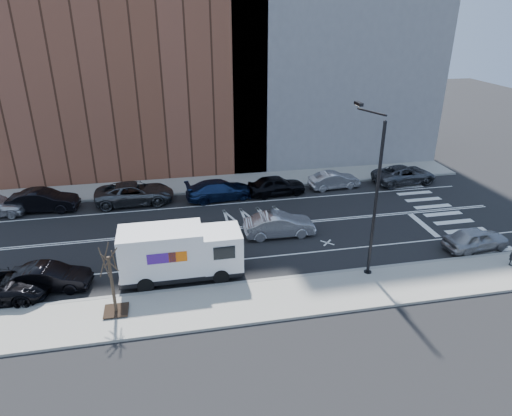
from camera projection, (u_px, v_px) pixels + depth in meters
name	position (u px, v px, depth m)	size (l,w,h in m)	color
ground	(230.00, 229.00, 31.84)	(120.00, 120.00, 0.00)	black
sidewalk_near	(254.00, 301.00, 23.94)	(44.00, 3.60, 0.15)	gray
sidewalk_far	(215.00, 183.00, 39.68)	(44.00, 3.60, 0.15)	gray
curb_near	(248.00, 282.00, 25.54)	(44.00, 0.25, 0.17)	gray
curb_far	(218.00, 191.00, 38.07)	(44.00, 0.25, 0.17)	gray
crosswalk	(438.00, 210.00, 34.70)	(3.00, 14.00, 0.01)	white
road_markings	(230.00, 229.00, 31.84)	(40.00, 8.60, 0.01)	white
bldg_brick	(111.00, 46.00, 39.87)	(26.00, 10.00, 22.00)	brown
bldg_concrete	(329.00, 20.00, 42.62)	(20.00, 10.00, 26.00)	slate
streetlight	(373.00, 190.00, 24.83)	(0.44, 4.02, 9.34)	black
street_tree	(113.00, 290.00, 22.48)	(1.20, 1.20, 3.75)	black
fedex_van	(180.00, 252.00, 25.51)	(6.88, 2.47, 3.14)	black
far_parked_b	(43.00, 201.00, 34.31)	(1.74, 4.99, 1.65)	black
far_parked_c	(135.00, 193.00, 35.62)	(2.77, 6.00, 1.67)	#45474C
far_parked_d	(220.00, 190.00, 36.40)	(2.19, 5.39, 1.56)	#16264E
far_parked_e	(276.00, 185.00, 37.27)	(1.89, 4.69, 1.60)	black
far_parked_f	(334.00, 180.00, 38.60)	(1.49, 4.28, 1.41)	#AFAEB3
far_parked_g	(404.00, 175.00, 39.68)	(2.56, 5.55, 1.54)	#494B51
driving_sedan	(279.00, 225.00, 30.63)	(1.66, 4.76, 1.57)	#B2B1B6
near_parked_rear_a	(50.00, 277.00, 24.88)	(1.51, 4.34, 1.43)	black
near_parked_front	(476.00, 239.00, 28.93)	(1.71, 4.25, 1.45)	#A2A2A7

